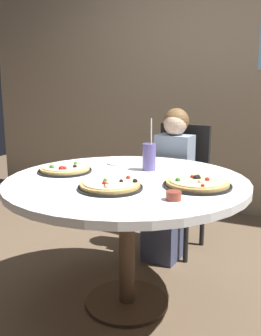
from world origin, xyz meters
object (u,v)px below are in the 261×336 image
at_px(pizza_veggie, 110,186).
at_px(sauce_bowl, 174,196).
at_px(soda_cup, 149,157).
at_px(pizza_pepperoni, 64,169).
at_px(chair_wooden, 179,180).
at_px(pizza_cheese, 197,183).
at_px(dining_table, 127,194).
at_px(plate_small, 121,163).
at_px(diner_child, 170,191).

height_order(pizza_veggie, sauce_bowl, pizza_veggie).
bearing_deg(pizza_veggie, soda_cup, 87.74).
relative_size(pizza_pepperoni, sauce_bowl, 4.48).
height_order(chair_wooden, pizza_cheese, chair_wooden).
relative_size(pizza_cheese, pizza_pepperoni, 1.10).
xyz_separation_m(dining_table, sauce_bowl, (0.35, -0.26, 0.11)).
bearing_deg(pizza_pepperoni, sauce_bowl, -18.55).
distance_m(pizza_cheese, soda_cup, 0.44).
xyz_separation_m(soda_cup, sauce_bowl, (0.32, -0.51, -0.06)).
xyz_separation_m(dining_table, pizza_pepperoni, (-0.40, -0.01, 0.10)).
distance_m(chair_wooden, pizza_pepperoni, 1.05).
height_order(pizza_pepperoni, plate_small, pizza_pepperoni).
height_order(diner_child, pizza_pepperoni, diner_child).
distance_m(diner_child, pizza_veggie, 1.00).
xyz_separation_m(diner_child, sauce_bowl, (0.36, -1.01, 0.29)).
bearing_deg(pizza_pepperoni, chair_wooden, 66.47).
height_order(chair_wooden, soda_cup, soda_cup).
xyz_separation_m(chair_wooden, plate_small, (-0.21, -0.59, 0.22)).
bearing_deg(dining_table, sauce_bowl, -36.22).
height_order(dining_table, pizza_veggie, pizza_veggie).
xyz_separation_m(pizza_veggie, sauce_bowl, (0.34, -0.05, 0.00)).
relative_size(chair_wooden, pizza_cheese, 2.76).
relative_size(dining_table, chair_wooden, 1.38).
relative_size(diner_child, pizza_cheese, 3.14).
height_order(diner_child, soda_cup, diner_child).
relative_size(dining_table, pizza_pepperoni, 4.19).
relative_size(pizza_cheese, sauce_bowl, 4.92).
distance_m(chair_wooden, plate_small, 0.66).
xyz_separation_m(chair_wooden, pizza_cheese, (0.38, -0.92, 0.24)).
bearing_deg(pizza_veggie, plate_small, 111.20).
bearing_deg(pizza_pepperoni, diner_child, 62.46).
bearing_deg(plate_small, chair_wooden, 70.17).
distance_m(pizza_pepperoni, sauce_bowl, 0.79).
bearing_deg(chair_wooden, dining_table, -90.49).
bearing_deg(diner_child, pizza_pepperoni, -117.54).
relative_size(pizza_cheese, soda_cup, 1.12).
distance_m(dining_table, pizza_cheese, 0.40).
bearing_deg(chair_wooden, pizza_pepperoni, -113.53).
bearing_deg(pizza_pepperoni, plate_small, 60.72).
xyz_separation_m(soda_cup, plate_small, (-0.23, 0.10, -0.08)).
bearing_deg(chair_wooden, pizza_cheese, -67.51).
bearing_deg(diner_child, pizza_veggie, -88.85).
bearing_deg(chair_wooden, pizza_veggie, -89.76).
distance_m(dining_table, soda_cup, 0.30).
bearing_deg(plate_small, pizza_cheese, -29.62).
xyz_separation_m(chair_wooden, pizza_pepperoni, (-0.41, -0.93, 0.24)).
bearing_deg(pizza_veggie, pizza_pepperoni, 153.35).
xyz_separation_m(chair_wooden, sauce_bowl, (0.35, -1.19, 0.24)).
bearing_deg(chair_wooden, sauce_bowl, -73.75).
bearing_deg(pizza_cheese, diner_child, 118.16).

